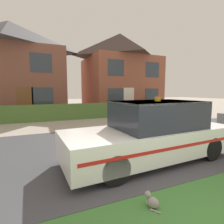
{
  "coord_description": "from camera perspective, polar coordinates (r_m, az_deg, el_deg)",
  "views": [
    {
      "loc": [
        -2.03,
        -1.68,
        1.8
      ],
      "look_at": [
        0.45,
        4.1,
        1.05
      ],
      "focal_mm": 28.0,
      "sensor_mm": 36.0,
      "label": 1
    }
  ],
  "objects": [
    {
      "name": "cat",
      "position": [
        3.1,
        12.81,
        -26.5
      ],
      "size": [
        0.22,
        0.3,
        0.26
      ],
      "rotation": [
        0.0,
        0.0,
        2.16
      ],
      "color": "gray",
      "rests_on": "ground"
    },
    {
      "name": "house_left",
      "position": [
        16.13,
        -30.03,
        12.44
      ],
      "size": [
        8.07,
        5.59,
        7.13
      ],
      "color": "brown",
      "rests_on": "ground"
    },
    {
      "name": "police_car",
      "position": [
        4.72,
        13.05,
        -6.54
      ],
      "size": [
        4.61,
        1.88,
        1.64
      ],
      "rotation": [
        0.0,
        0.0,
        3.19
      ],
      "color": "black",
      "rests_on": "road_strip"
    },
    {
      "name": "road_strip",
      "position": [
        5.81,
        -1.59,
        -11.19
      ],
      "size": [
        28.0,
        5.46,
        0.01
      ],
      "primitive_type": "cube",
      "color": "#424247",
      "rests_on": "ground"
    },
    {
      "name": "house_right",
      "position": [
        17.8,
        2.58,
        13.12
      ],
      "size": [
        6.73,
        6.16,
        7.37
      ],
      "color": "#93513D",
      "rests_on": "ground"
    },
    {
      "name": "garden_hedge",
      "position": [
        11.67,
        -9.84,
        0.28
      ],
      "size": [
        15.55,
        0.54,
        1.0
      ],
      "primitive_type": "cube",
      "color": "#4C7233",
      "rests_on": "ground"
    },
    {
      "name": "ground_plane",
      "position": [
        3.19,
        25.39,
        -28.2
      ],
      "size": [
        80.0,
        80.0,
        0.0
      ],
      "primitive_type": "plane",
      "color": "#A89E8E"
    }
  ]
}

